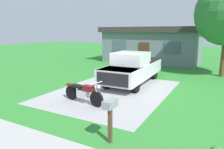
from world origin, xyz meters
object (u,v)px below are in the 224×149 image
motorcycle (84,93)px  pickup_truck (133,67)px  mailbox (110,110)px  neighbor_house (153,44)px

motorcycle → pickup_truck: size_ratio=0.39×
mailbox → neighbor_house: bearing=103.7°
motorcycle → mailbox: mailbox is taller
pickup_truck → mailbox: pickup_truck is taller
pickup_truck → neighbor_house: bearing=100.9°
mailbox → neighbor_house: neighbor_house is taller
motorcycle → neighbor_house: (-1.30, 13.70, 1.32)m
neighbor_house → motorcycle: bearing=-84.6°
motorcycle → mailbox: (2.62, -2.34, 0.51)m
pickup_truck → mailbox: bearing=-72.5°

